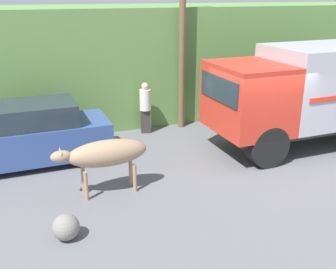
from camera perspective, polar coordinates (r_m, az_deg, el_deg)
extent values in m
plane|color=slate|center=(11.26, 12.82, -3.84)|extent=(60.00, 60.00, 0.00)
cube|color=#608C47|center=(16.17, 0.53, 11.20)|extent=(32.00, 5.04, 3.98)
cube|color=#B2BCAD|center=(14.56, -8.77, 6.89)|extent=(4.46, 2.40, 2.44)
cube|color=#4C4742|center=(14.33, -9.04, 11.96)|extent=(4.76, 2.70, 0.16)
cube|color=#2D2D2D|center=(12.73, 19.32, 1.50)|extent=(5.61, 1.86, 0.18)
cube|color=red|center=(11.19, 11.51, 5.28)|extent=(1.83, 2.33, 1.87)
cube|color=#232D38|center=(10.64, 7.35, 6.64)|extent=(0.04, 1.98, 0.65)
cube|color=#ADADB7|center=(13.03, 23.02, 7.00)|extent=(4.27, 2.33, 2.25)
cylinder|color=black|center=(10.87, 14.07, -1.55)|extent=(1.15, 0.51, 1.15)
ellipsoid|color=#9E7F60|center=(9.05, -8.73, -2.68)|extent=(1.84, 0.62, 0.62)
ellipsoid|color=#9E7F60|center=(8.87, -15.26, -3.09)|extent=(0.46, 0.27, 0.27)
cone|color=#B7AD93|center=(8.73, -15.26, -2.54)|extent=(0.06, 0.06, 0.11)
cone|color=#B7AD93|center=(8.92, -15.43, -2.05)|extent=(0.06, 0.06, 0.11)
cylinder|color=#9E7F60|center=(9.07, -11.79, -7.36)|extent=(0.09, 0.09, 0.69)
cylinder|color=#9E7F60|center=(9.37, -12.17, -6.46)|extent=(0.09, 0.09, 0.69)
cylinder|color=#9E7F60|center=(9.29, -4.84, -6.30)|extent=(0.09, 0.09, 0.69)
cylinder|color=#9E7F60|center=(9.59, -5.43, -5.46)|extent=(0.09, 0.09, 0.69)
cube|color=#334C8C|center=(11.29, -19.47, -0.91)|extent=(4.27, 1.71, 0.93)
cube|color=#232D38|center=(11.06, -19.36, 2.83)|extent=(2.35, 1.58, 0.58)
cylinder|color=black|center=(10.83, -12.09, -2.86)|extent=(0.66, 0.27, 0.66)
cube|color=#38332D|center=(13.13, -3.26, 1.93)|extent=(0.35, 0.26, 0.79)
cylinder|color=silver|center=(12.92, -3.33, 5.04)|extent=(0.44, 0.44, 0.69)
sphere|color=#DBB28E|center=(12.81, -3.37, 7.02)|extent=(0.23, 0.23, 0.23)
cylinder|color=brown|center=(13.17, 2.08, 14.36)|extent=(0.21, 0.21, 6.34)
sphere|color=gray|center=(7.87, -14.60, -12.88)|extent=(0.52, 0.52, 0.52)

